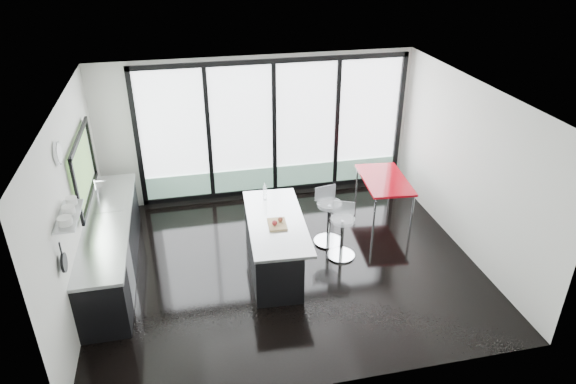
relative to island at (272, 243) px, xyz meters
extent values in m
cube|color=black|center=(0.22, 0.00, -0.43)|extent=(6.00, 5.00, 0.00)
cube|color=white|center=(0.22, 0.00, 2.37)|extent=(6.00, 5.00, 0.00)
cube|color=silver|center=(0.22, 2.50, 0.97)|extent=(6.00, 0.00, 2.80)
cube|color=white|center=(0.52, 2.47, 0.97)|extent=(5.00, 0.02, 2.50)
cube|color=gray|center=(0.52, 2.43, -0.06)|extent=(5.00, 0.02, 0.44)
cube|color=black|center=(-0.73, 2.43, 0.97)|extent=(0.08, 0.04, 2.50)
cube|color=black|center=(0.52, 2.43, 0.97)|extent=(0.08, 0.04, 2.50)
cube|color=black|center=(1.77, 2.43, 0.97)|extent=(0.08, 0.04, 2.50)
cube|color=silver|center=(0.22, -2.50, 0.97)|extent=(6.00, 0.00, 2.80)
cube|color=silver|center=(-2.78, 0.00, 0.97)|extent=(0.00, 5.00, 2.80)
cube|color=#68984F|center=(-2.75, 0.90, 1.17)|extent=(0.02, 1.60, 0.90)
cube|color=#AAADAF|center=(-2.65, -0.85, 1.32)|extent=(0.25, 0.80, 0.03)
cylinder|color=white|center=(-2.75, -0.30, 1.92)|extent=(0.04, 0.30, 0.30)
cylinder|color=black|center=(-2.72, -1.25, 0.92)|extent=(0.03, 0.24, 0.24)
cube|color=silver|center=(3.22, 0.00, 0.97)|extent=(0.00, 5.00, 2.80)
cube|color=black|center=(-2.45, 0.40, 0.01)|extent=(0.65, 3.20, 0.87)
cube|color=#AAADAF|center=(-2.45, 0.40, 0.47)|extent=(0.69, 3.24, 0.05)
cube|color=#AAADAF|center=(-2.45, 0.90, 0.47)|extent=(0.45, 0.48, 0.06)
cylinder|color=silver|center=(-2.60, 0.90, 0.71)|extent=(0.02, 0.02, 0.44)
cube|color=#AAADAF|center=(-2.14, -0.35, -0.01)|extent=(0.03, 0.60, 0.80)
cube|color=black|center=(-0.01, 0.00, -0.03)|extent=(0.81, 2.05, 0.79)
cube|color=#AAADAF|center=(0.07, 0.00, 0.39)|extent=(1.00, 2.11, 0.05)
cube|color=tan|center=(0.06, -0.14, 0.43)|extent=(0.30, 0.38, 0.03)
sphere|color=maroon|center=(0.01, -0.18, 0.48)|extent=(0.09, 0.09, 0.08)
sphere|color=brown|center=(0.12, -0.10, 0.48)|extent=(0.08, 0.08, 0.08)
cylinder|color=silver|center=(0.02, 0.68, 0.54)|extent=(0.07, 0.07, 0.26)
cylinder|color=silver|center=(1.16, 0.02, -0.06)|extent=(0.59, 0.59, 0.73)
cylinder|color=silver|center=(1.07, 0.47, -0.04)|extent=(0.58, 0.58, 0.78)
cube|color=#A20814|center=(2.33, 1.20, -0.06)|extent=(0.91, 1.44, 0.74)
camera|label=1|loc=(-1.20, -6.65, 4.46)|focal=32.00mm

